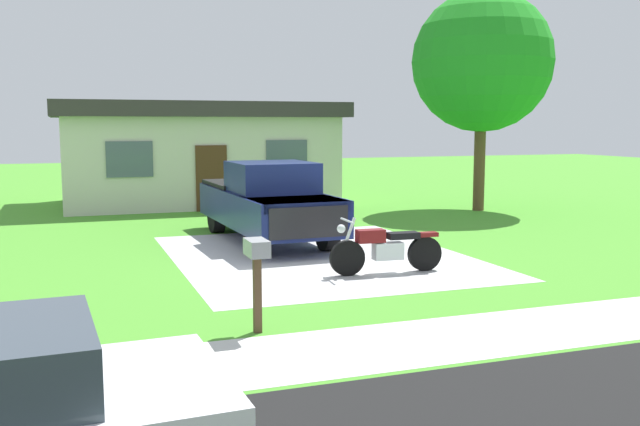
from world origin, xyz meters
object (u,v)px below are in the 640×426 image
(motorcycle, at_px, (386,248))
(mailbox, at_px, (257,261))
(neighbor_house, at_px, (197,152))
(shade_tree, at_px, (482,62))
(pickup_truck, at_px, (266,201))

(motorcycle, height_order, mailbox, mailbox)
(motorcycle, xyz_separation_m, mailbox, (-3.23, -2.85, 0.51))
(motorcycle, height_order, neighbor_house, neighbor_house)
(mailbox, relative_size, shade_tree, 0.18)
(motorcycle, relative_size, mailbox, 1.76)
(motorcycle, distance_m, pickup_truck, 4.57)
(mailbox, bearing_deg, pickup_truck, 73.53)
(motorcycle, height_order, shade_tree, shade_tree)
(mailbox, distance_m, shade_tree, 15.24)
(motorcycle, relative_size, shade_tree, 0.32)
(motorcycle, bearing_deg, neighbor_house, 95.11)
(shade_tree, xyz_separation_m, neighbor_house, (-8.15, 5.26, -2.93))
(pickup_truck, height_order, shade_tree, shade_tree)
(shade_tree, height_order, neighbor_house, shade_tree)
(shade_tree, bearing_deg, neighbor_house, 147.15)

